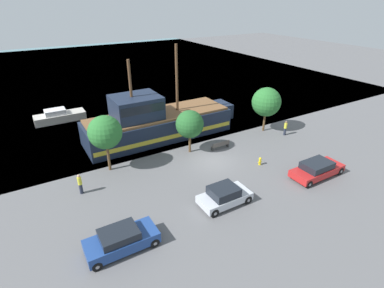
{
  "coord_description": "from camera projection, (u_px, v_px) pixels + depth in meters",
  "views": [
    {
      "loc": [
        -14.15,
        -20.36,
        14.11
      ],
      "look_at": [
        -0.95,
        2.0,
        1.2
      ],
      "focal_mm": 28.0,
      "sensor_mm": 36.0,
      "label": 1
    }
  ],
  "objects": [
    {
      "name": "tree_row_east",
      "position": [
        105.0,
        132.0,
        25.4
      ],
      "size": [
        2.91,
        2.91,
        5.16
      ],
      "color": "brown",
      "rests_on": "ground_plane"
    },
    {
      "name": "water_surface",
      "position": [
        94.0,
        71.0,
        62.35
      ],
      "size": [
        80.0,
        80.0,
        0.0
      ],
      "primitive_type": "plane",
      "color": "slate",
      "rests_on": "ground"
    },
    {
      "name": "tree_row_midwest",
      "position": [
        266.0,
        102.0,
        33.36
      ],
      "size": [
        3.23,
        3.23,
        5.08
      ],
      "color": "brown",
      "rests_on": "ground_plane"
    },
    {
      "name": "fire_hydrant",
      "position": [
        260.0,
        161.0,
        27.63
      ],
      "size": [
        0.42,
        0.25,
        0.76
      ],
      "color": "yellow",
      "rests_on": "ground_plane"
    },
    {
      "name": "pedestrian_walking_near",
      "position": [
        285.0,
        128.0,
        33.38
      ],
      "size": [
        0.32,
        0.32,
        1.67
      ],
      "color": "#232838",
      "rests_on": "ground_plane"
    },
    {
      "name": "tree_row_mideast",
      "position": [
        190.0,
        124.0,
        28.82
      ],
      "size": [
        2.73,
        2.73,
        4.36
      ],
      "color": "brown",
      "rests_on": "ground_plane"
    },
    {
      "name": "parked_car_curb_front",
      "position": [
        224.0,
        196.0,
        22.3
      ],
      "size": [
        3.95,
        2.01,
        1.48
      ],
      "color": "#B7BCC6",
      "rests_on": "ground_plane"
    },
    {
      "name": "bench_promenade_east",
      "position": [
        221.0,
        145.0,
        30.48
      ],
      "size": [
        2.0,
        0.45,
        0.85
      ],
      "color": "#4C4742",
      "rests_on": "ground_plane"
    },
    {
      "name": "pirate_ship",
      "position": [
        156.0,
        122.0,
        32.52
      ],
      "size": [
        17.19,
        5.09,
        9.75
      ],
      "color": "#192338",
      "rests_on": "water_surface"
    },
    {
      "name": "parked_car_curb_mid",
      "position": [
        121.0,
        240.0,
        18.29
      ],
      "size": [
        4.42,
        1.97,
        1.45
      ],
      "color": "navy",
      "rests_on": "ground_plane"
    },
    {
      "name": "parked_car_curb_rear",
      "position": [
        317.0,
        169.0,
        25.76
      ],
      "size": [
        4.95,
        2.02,
        1.42
      ],
      "color": "#B21E1E",
      "rests_on": "ground_plane"
    },
    {
      "name": "moored_boat_dockside",
      "position": [
        59.0,
        116.0,
        37.28
      ],
      "size": [
        5.96,
        2.08,
        1.57
      ],
      "color": "#B7B2A8",
      "rests_on": "water_surface"
    },
    {
      "name": "ground_plane",
      "position": [
        211.0,
        161.0,
        28.42
      ],
      "size": [
        160.0,
        160.0,
        0.0
      ],
      "primitive_type": "plane",
      "color": "#5B5B5E"
    },
    {
      "name": "pedestrian_walking_far",
      "position": [
        80.0,
        184.0,
        23.42
      ],
      "size": [
        0.32,
        0.32,
        1.73
      ],
      "color": "#232838",
      "rests_on": "ground_plane"
    }
  ]
}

